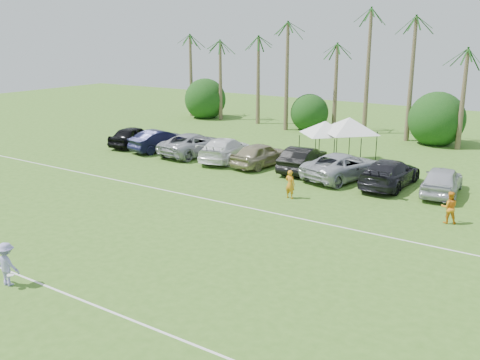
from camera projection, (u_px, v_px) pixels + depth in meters
The scene contains 26 objects.
field_lines at pixel (143, 234), 25.27m from camera, with size 80.00×12.10×0.01m.
palm_tree_0 at pixel (183, 48), 59.07m from camera, with size 2.40×2.40×8.90m.
palm_tree_1 at pixel (220, 40), 56.17m from camera, with size 2.40×2.40×9.90m.
palm_tree_2 at pixel (260, 32), 53.27m from camera, with size 2.40×2.40×10.90m.
palm_tree_3 at pixel (296, 22), 50.91m from camera, with size 2.40×2.40×11.90m.
palm_tree_4 at pixel (334, 51), 49.46m from camera, with size 2.40×2.40×8.90m.
palm_tree_5 at pixel (376, 42), 47.09m from camera, with size 2.40×2.40×9.90m.
palm_tree_6 at pixel (423, 32), 44.73m from camera, with size 2.40×2.40×10.90m.
palm_tree_7 at pixel (475, 21), 42.37m from camera, with size 2.40×2.40×11.90m.
bush_tree_0 at pixel (211, 100), 59.79m from camera, with size 4.00×4.00×4.00m.
bush_tree_1 at pixel (317, 109), 52.86m from camera, with size 4.00×4.00×4.00m.
bush_tree_2 at pixel (442, 120), 46.45m from camera, with size 4.00×4.00×4.00m.
sideline_player_a at pixel (290, 184), 30.45m from camera, with size 0.61×0.40×1.66m, color orange.
sideline_player_b at pixel (449, 207), 26.47m from camera, with size 0.80×0.62×1.64m, color orange.
canopy_tent_left at pixel (326, 121), 38.87m from camera, with size 4.25×4.25×3.44m.
canopy_tent_right at pixel (350, 117), 38.15m from camera, with size 4.79×4.79×3.88m.
frisbee_player at pixel (7, 264), 19.95m from camera, with size 1.16×0.76×1.69m.
parked_car_0 at pixel (134, 136), 44.38m from camera, with size 2.00×4.97×1.69m, color black.
parked_car_1 at pixel (161, 140), 42.62m from camera, with size 1.79×5.13×1.69m, color black.
parked_car_2 at pixel (194, 144), 41.27m from camera, with size 2.81×6.09×1.69m, color #9B9DA4.
parked_car_3 at pixel (225, 149), 39.45m from camera, with size 2.37×5.83×1.69m, color white.
parked_car_4 at pixel (261, 154), 37.76m from camera, with size 2.00×4.97×1.69m, color gray.
parked_car_5 at pixel (303, 159), 36.45m from camera, with size 1.79×5.13×1.69m, color black.
parked_car_6 at pixel (343, 166), 34.51m from camera, with size 2.81×6.09×1.69m, color #A8ABB2.
parked_car_7 at pixel (390, 173), 32.79m from camera, with size 2.37×5.83×1.69m, color black.
parked_car_8 at pixel (442, 180), 31.17m from camera, with size 2.00×4.97×1.69m, color silver.
Camera 1 is at (16.92, -9.17, 9.23)m, focal length 40.00 mm.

